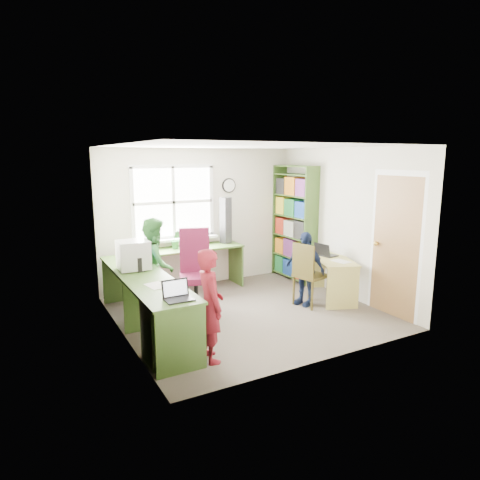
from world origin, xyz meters
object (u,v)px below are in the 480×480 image
(l_desk, at_px, (169,303))
(person_navy, at_px, (305,268))
(potted_plant, at_px, (176,239))
(crt_monitor, at_px, (133,255))
(person_green, at_px, (155,265))
(laptop_right, at_px, (325,253))
(bookshelf, at_px, (294,226))
(right_desk, at_px, (331,269))
(wooden_chair, at_px, (308,272))
(laptop_left, at_px, (177,295))
(cd_tower, at_px, (226,220))
(person_red, at_px, (210,305))
(swivel_chair, at_px, (195,275))

(l_desk, height_order, person_navy, person_navy)
(potted_plant, bearing_deg, person_navy, -45.16)
(crt_monitor, height_order, person_green, person_green)
(laptop_right, bearing_deg, bookshelf, -16.28)
(right_desk, bearing_deg, laptop_right, 115.88)
(bookshelf, relative_size, crt_monitor, 5.01)
(wooden_chair, xyz_separation_m, person_navy, (0.00, 0.08, 0.04))
(right_desk, height_order, laptop_left, laptop_left)
(potted_plant, relative_size, person_green, 0.23)
(wooden_chair, bearing_deg, laptop_right, 15.14)
(l_desk, distance_m, person_navy, 2.27)
(person_green, bearing_deg, person_navy, -94.29)
(wooden_chair, height_order, potted_plant, potted_plant)
(crt_monitor, xyz_separation_m, cd_tower, (1.91, 1.03, 0.20))
(crt_monitor, xyz_separation_m, laptop_left, (0.09, -1.44, -0.15))
(l_desk, bearing_deg, person_navy, 5.10)
(cd_tower, height_order, person_red, cd_tower)
(crt_monitor, height_order, laptop_right, crt_monitor)
(cd_tower, bearing_deg, wooden_chair, -89.52)
(bookshelf, relative_size, person_green, 1.51)
(laptop_right, relative_size, cd_tower, 0.44)
(l_desk, relative_size, bookshelf, 1.40)
(l_desk, height_order, wooden_chair, wooden_chair)
(right_desk, relative_size, cd_tower, 1.55)
(l_desk, relative_size, cd_tower, 3.63)
(person_green, height_order, person_navy, person_green)
(person_green, bearing_deg, cd_tower, -47.30)
(right_desk, relative_size, laptop_right, 3.57)
(person_navy, bearing_deg, swivel_chair, -129.94)
(wooden_chair, bearing_deg, right_desk, 1.07)
(cd_tower, bearing_deg, person_navy, -88.53)
(crt_monitor, xyz_separation_m, person_navy, (2.49, -0.52, -0.38))
(l_desk, distance_m, right_desk, 2.84)
(potted_plant, distance_m, person_green, 0.90)
(laptop_left, bearing_deg, person_green, 80.23)
(l_desk, bearing_deg, bookshelf, 26.43)
(cd_tower, xyz_separation_m, potted_plant, (-0.94, -0.03, -0.25))
(l_desk, distance_m, laptop_right, 2.86)
(swivel_chair, bearing_deg, person_red, -88.17)
(l_desk, height_order, cd_tower, cd_tower)
(wooden_chair, distance_m, laptop_left, 2.55)
(wooden_chair, relative_size, person_navy, 0.86)
(right_desk, xyz_separation_m, cd_tower, (-1.15, 1.50, 0.68))
(person_red, bearing_deg, laptop_right, -59.08)
(bookshelf, bearing_deg, person_green, -171.58)
(crt_monitor, bearing_deg, person_green, 41.71)
(bookshelf, height_order, wooden_chair, bookshelf)
(l_desk, height_order, laptop_left, laptop_left)
(bookshelf, height_order, laptop_left, bookshelf)
(l_desk, bearing_deg, crt_monitor, 107.44)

